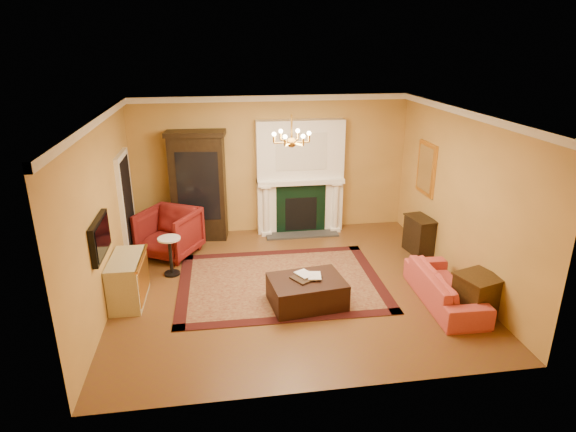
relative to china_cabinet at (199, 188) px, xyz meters
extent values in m
cube|color=brown|center=(1.60, -2.49, -1.13)|extent=(6.00, 5.50, 0.02)
cube|color=white|center=(1.60, -2.49, 1.89)|extent=(6.00, 5.50, 0.02)
cube|color=gold|center=(1.60, 0.27, 0.38)|extent=(6.00, 0.02, 3.00)
cube|color=gold|center=(1.60, -5.25, 0.38)|extent=(6.00, 0.02, 3.00)
cube|color=gold|center=(-1.41, -2.49, 0.38)|extent=(0.02, 5.50, 3.00)
cube|color=gold|center=(4.61, -2.49, 0.38)|extent=(0.02, 5.50, 3.00)
cube|color=white|center=(2.20, 0.10, 0.13)|extent=(1.90, 0.32, 2.50)
cube|color=silver|center=(2.20, -0.07, 0.73)|extent=(1.10, 0.01, 0.80)
cube|color=black|center=(2.20, -0.07, -0.57)|extent=(1.10, 0.02, 1.10)
cube|color=black|center=(2.20, -0.08, -0.67)|extent=(0.70, 0.02, 0.75)
cube|color=#333333|center=(2.20, -0.19, -1.10)|extent=(1.60, 0.50, 0.04)
cube|color=white|center=(2.20, 0.04, 0.06)|extent=(1.90, 0.44, 0.10)
cylinder|color=white|center=(1.42, -0.08, -0.53)|extent=(0.14, 0.14, 1.18)
cylinder|color=white|center=(2.98, -0.08, -0.53)|extent=(0.14, 0.14, 1.18)
cube|color=white|center=(1.60, 0.22, 1.82)|extent=(6.00, 0.08, 0.12)
cube|color=white|center=(-1.36, -2.49, 1.82)|extent=(0.08, 5.50, 0.12)
cube|color=white|center=(4.56, -2.49, 1.82)|extent=(0.08, 5.50, 0.12)
cube|color=white|center=(-1.36, -0.79, -0.07)|extent=(0.08, 1.05, 2.10)
cube|color=black|center=(-1.33, -0.79, -0.10)|extent=(0.02, 0.85, 1.95)
cube|color=black|center=(-1.35, -3.09, 0.23)|extent=(0.08, 0.95, 0.58)
cube|color=black|center=(-1.31, -3.09, 0.23)|extent=(0.01, 0.85, 0.48)
cube|color=gold|center=(4.57, -1.09, 0.53)|extent=(0.05, 0.76, 1.05)
cube|color=white|center=(4.54, -1.09, 0.53)|extent=(0.01, 0.62, 0.90)
cylinder|color=#B88632|center=(1.60, -2.49, 1.68)|extent=(0.03, 0.03, 0.40)
sphere|color=#B88632|center=(1.60, -2.49, 1.43)|extent=(0.16, 0.16, 0.16)
sphere|color=#FFE5B2|center=(1.88, -2.49, 1.57)|extent=(0.07, 0.07, 0.07)
sphere|color=#FFE5B2|center=(1.74, -2.25, 1.57)|extent=(0.07, 0.07, 0.07)
sphere|color=#FFE5B2|center=(1.46, -2.25, 1.57)|extent=(0.07, 0.07, 0.07)
sphere|color=#FFE5B2|center=(1.32, -2.49, 1.57)|extent=(0.07, 0.07, 0.07)
sphere|color=#FFE5B2|center=(1.46, -2.73, 1.57)|extent=(0.07, 0.07, 0.07)
sphere|color=#FFE5B2|center=(1.74, -2.73, 1.57)|extent=(0.07, 0.07, 0.07)
cube|color=#4E1410|center=(1.43, -2.35, -1.11)|extent=(3.64, 2.75, 0.01)
cube|color=black|center=(0.00, 0.00, 0.00)|extent=(1.17, 0.64, 2.24)
imported|color=maroon|center=(-0.60, -0.86, -0.60)|extent=(1.36, 1.33, 1.05)
cylinder|color=black|center=(-0.52, -1.75, -1.10)|extent=(0.29, 0.29, 0.04)
cylinder|color=black|center=(-0.52, -1.75, -0.75)|extent=(0.06, 0.06, 0.66)
cylinder|color=white|center=(-0.52, -1.75, -0.40)|extent=(0.41, 0.41, 0.03)
cube|color=#C4BA8F|center=(-1.13, -2.61, -0.73)|extent=(0.51, 1.05, 0.78)
imported|color=#C3463D|center=(4.01, -3.44, -0.75)|extent=(0.61, 1.90, 0.74)
cube|color=#3D2610|center=(4.32, -3.86, -0.80)|extent=(0.69, 0.69, 0.64)
cube|color=black|center=(4.38, -1.48, -0.76)|extent=(0.46, 0.69, 0.72)
cube|color=black|center=(1.75, -3.17, -0.89)|extent=(1.27, 0.99, 0.44)
cube|color=black|center=(1.74, -3.12, -0.65)|extent=(0.54, 0.50, 0.03)
imported|color=gray|center=(1.63, -3.11, -0.49)|extent=(0.21, 0.13, 0.29)
imported|color=gray|center=(1.77, -3.12, -0.49)|extent=(0.21, 0.05, 0.29)
cylinder|color=gray|center=(1.46, 0.04, 0.15)|extent=(0.11, 0.11, 0.09)
cone|color=black|center=(1.46, 0.04, 0.37)|extent=(0.16, 0.16, 0.34)
cylinder|color=gray|center=(2.82, 0.04, 0.16)|extent=(0.12, 0.12, 0.10)
cone|color=black|center=(2.82, 0.04, 0.39)|extent=(0.17, 0.17, 0.37)
camera|label=1|loc=(0.41, -9.96, 2.96)|focal=30.00mm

